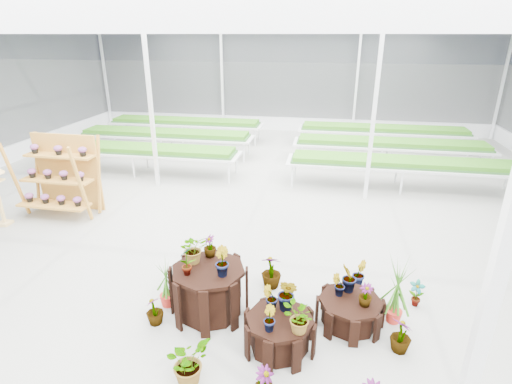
% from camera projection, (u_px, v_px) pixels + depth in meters
% --- Properties ---
extents(ground_plane, '(24.00, 24.00, 0.00)m').
position_uv_depth(ground_plane, '(221.00, 266.00, 7.76)').
color(ground_plane, gray).
rests_on(ground_plane, ground).
extents(greenhouse_shell, '(18.00, 24.00, 4.50)m').
position_uv_depth(greenhouse_shell, '(217.00, 154.00, 6.93)').
color(greenhouse_shell, white).
rests_on(greenhouse_shell, ground).
extents(steel_frame, '(18.00, 24.00, 4.50)m').
position_uv_depth(steel_frame, '(217.00, 154.00, 6.93)').
color(steel_frame, silver).
rests_on(steel_frame, ground).
extents(nursery_benches, '(16.00, 7.00, 0.84)m').
position_uv_depth(nursery_benches, '(273.00, 148.00, 14.19)').
color(nursery_benches, silver).
rests_on(nursery_benches, ground).
extents(plinth_tall, '(1.38, 1.38, 0.82)m').
position_uv_depth(plinth_tall, '(209.00, 290.00, 6.33)').
color(plinth_tall, black).
rests_on(plinth_tall, ground).
extents(plinth_mid, '(1.16, 1.16, 0.52)m').
position_uv_depth(plinth_mid, '(279.00, 333.00, 5.64)').
color(plinth_mid, black).
rests_on(plinth_mid, ground).
extents(plinth_low, '(1.08, 1.08, 0.45)m').
position_uv_depth(plinth_low, '(350.00, 312.00, 6.13)').
color(plinth_low, black).
rests_on(plinth_low, ground).
extents(shelf_rack, '(1.85, 1.00, 1.94)m').
position_uv_depth(shelf_rack, '(58.00, 177.00, 9.64)').
color(shelf_rack, '#B67C2C').
rests_on(shelf_rack, ground).
extents(nursery_plants, '(4.38, 3.08, 1.30)m').
position_uv_depth(nursery_plants, '(262.00, 296.00, 6.05)').
color(nursery_plants, '#306B17').
rests_on(nursery_plants, ground).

